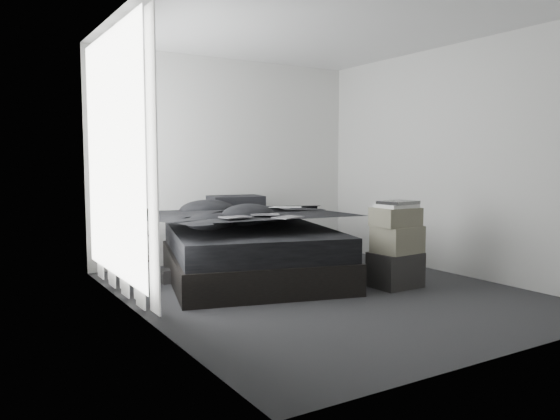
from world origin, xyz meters
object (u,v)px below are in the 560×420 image
bed (250,264)px  box_lower (395,270)px  laptop (285,201)px  side_stand (136,245)px

bed → box_lower: (1.07, -1.16, 0.02)m
laptop → box_lower: (0.65, -1.11, -0.66)m
box_lower → laptop: bearing=120.3°
bed → box_lower: 1.58m
laptop → side_stand: bearing=-167.1°
side_stand → bed: bearing=-24.6°
laptop → side_stand: laptop is taller
laptop → side_stand: 1.70m
bed → laptop: size_ratio=6.24×
side_stand → box_lower: bearing=-37.4°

